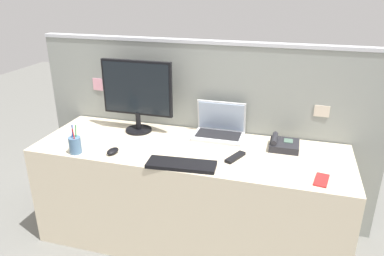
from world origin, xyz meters
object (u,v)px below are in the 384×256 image
(laptop, at_px, (219,127))
(keyboard_main, at_px, (181,164))
(pen_cup, at_px, (75,145))
(computer_mouse_right_hand, at_px, (113,151))
(cell_phone_red_case, at_px, (321,180))
(desk_phone, at_px, (283,144))
(tv_remote, at_px, (235,157))
(desktop_monitor, at_px, (137,92))

(laptop, height_order, keyboard_main, laptop)
(keyboard_main, bearing_deg, pen_cup, 176.33)
(computer_mouse_right_hand, height_order, cell_phone_red_case, computer_mouse_right_hand)
(laptop, xyz_separation_m, cell_phone_red_case, (0.67, -0.46, -0.06))
(desk_phone, bearing_deg, tv_remote, -139.56)
(desk_phone, bearing_deg, pen_cup, -161.05)
(desk_phone, height_order, tv_remote, desk_phone)
(tv_remote, bearing_deg, laptop, 141.30)
(keyboard_main, bearing_deg, computer_mouse_right_hand, 169.83)
(laptop, xyz_separation_m, pen_cup, (-0.82, -0.53, -0.01))
(computer_mouse_right_hand, bearing_deg, tv_remote, 16.97)
(computer_mouse_right_hand, xyz_separation_m, pen_cup, (-0.23, -0.06, 0.04))
(pen_cup, distance_m, tv_remote, 1.01)
(laptop, bearing_deg, desktop_monitor, -173.19)
(keyboard_main, relative_size, pen_cup, 2.15)
(desk_phone, xyz_separation_m, tv_remote, (-0.27, -0.23, -0.02))
(desktop_monitor, relative_size, desk_phone, 2.77)
(desk_phone, relative_size, cell_phone_red_case, 1.25)
(laptop, distance_m, pen_cup, 0.97)
(desk_phone, relative_size, computer_mouse_right_hand, 1.86)
(desk_phone, height_order, computer_mouse_right_hand, desk_phone)
(laptop, relative_size, desk_phone, 1.85)
(keyboard_main, bearing_deg, desktop_monitor, 131.51)
(laptop, distance_m, desk_phone, 0.46)
(laptop, relative_size, cell_phone_red_case, 2.31)
(desktop_monitor, xyz_separation_m, pen_cup, (-0.24, -0.46, -0.24))
(computer_mouse_right_hand, distance_m, pen_cup, 0.24)
(laptop, height_order, desk_phone, laptop)
(desktop_monitor, relative_size, pen_cup, 2.71)
(cell_phone_red_case, bearing_deg, tv_remote, 174.94)
(keyboard_main, distance_m, pen_cup, 0.70)
(laptop, xyz_separation_m, desk_phone, (0.44, -0.09, -0.03))
(desktop_monitor, bearing_deg, tv_remote, -18.83)
(desk_phone, distance_m, keyboard_main, 0.70)
(desk_phone, xyz_separation_m, computer_mouse_right_hand, (-1.03, -0.38, -0.01))
(keyboard_main, xyz_separation_m, cell_phone_red_case, (0.79, 0.05, -0.01))
(keyboard_main, bearing_deg, laptop, 72.06)
(pen_cup, height_order, tv_remote, pen_cup)
(desktop_monitor, height_order, pen_cup, desktop_monitor)
(laptop, height_order, pen_cup, laptop)
(keyboard_main, distance_m, tv_remote, 0.34)
(laptop, distance_m, computer_mouse_right_hand, 0.76)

